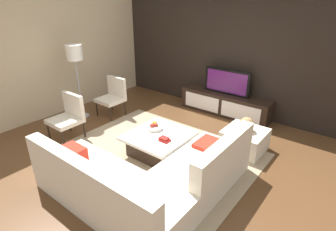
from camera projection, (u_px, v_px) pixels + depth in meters
ground_plane at (160, 157)px, 4.75m from camera, size 14.00×14.00×0.00m
feature_wall_back at (235, 53)px, 6.11m from camera, size 6.40×0.12×2.80m
side_wall_left at (55, 53)px, 6.11m from camera, size 0.12×5.20×2.80m
area_rug at (156, 155)px, 4.80m from camera, size 3.32×2.64×0.01m
media_console at (225, 104)px, 6.36m from camera, size 2.13×0.49×0.50m
television at (227, 82)px, 6.14m from camera, size 1.09×0.06×0.57m
sectional_couch at (147, 179)px, 3.72m from camera, size 2.31×2.34×0.83m
coffee_table at (159, 143)px, 4.79m from camera, size 1.00×1.06×0.38m
accent_chair_near at (69, 114)px, 5.24m from camera, size 0.58×0.54×0.87m
floor_lamp at (75, 57)px, 5.76m from camera, size 0.34×0.34×1.64m
ottoman at (244, 140)px, 4.89m from camera, size 0.70×0.70×0.40m
fruit_bowl at (155, 127)px, 4.87m from camera, size 0.28×0.28×0.14m
accent_chair_far at (113, 94)px, 6.26m from camera, size 0.55×0.53×0.87m
decorative_ball at (247, 124)px, 4.76m from camera, size 0.25×0.25×0.25m
book_stack at (164, 139)px, 4.50m from camera, size 0.18×0.13×0.06m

